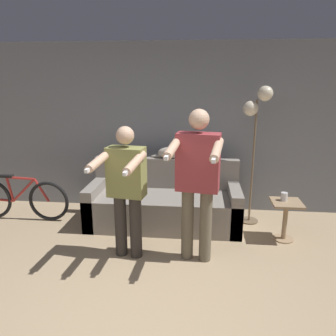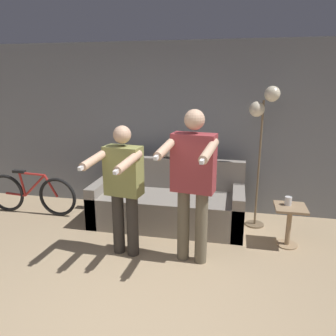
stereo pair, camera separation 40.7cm
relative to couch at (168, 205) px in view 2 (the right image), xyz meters
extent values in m
plane|color=tan|center=(0.05, -2.10, -0.30)|extent=(16.00, 16.00, 0.00)
cube|color=gray|center=(0.05, 0.69, 1.00)|extent=(10.00, 0.05, 2.60)
cube|color=gray|center=(0.00, -0.04, -0.06)|extent=(2.15, 0.84, 0.46)
cube|color=gray|center=(0.00, 0.31, 0.39)|extent=(2.15, 0.14, 0.45)
cube|color=gray|center=(-1.00, -0.04, 0.01)|extent=(0.16, 0.84, 0.60)
cube|color=gray|center=(1.00, -0.04, 0.01)|extent=(0.16, 0.84, 0.60)
cylinder|color=#38332D|center=(-0.41, -0.91, 0.08)|extent=(0.14, 0.14, 0.76)
cylinder|color=#38332D|center=(-0.23, -0.94, 0.08)|extent=(0.14, 0.14, 0.76)
cube|color=#8C8E4C|center=(-0.32, -0.92, 0.75)|extent=(0.45, 0.28, 0.57)
sphere|color=#D8AD8C|center=(-0.32, -0.92, 1.16)|extent=(0.20, 0.20, 0.20)
cylinder|color=#D8AD8C|center=(-0.55, -1.14, 0.93)|extent=(0.16, 0.52, 0.15)
cube|color=white|center=(-0.59, -1.38, 0.90)|extent=(0.05, 0.13, 0.05)
cylinder|color=#D8AD8C|center=(-0.16, -1.20, 0.93)|extent=(0.16, 0.52, 0.15)
cube|color=white|center=(-0.20, -1.44, 0.90)|extent=(0.05, 0.13, 0.05)
cylinder|color=#6B604C|center=(0.38, -0.91, 0.13)|extent=(0.14, 0.14, 0.85)
cylinder|color=#6B604C|center=(0.58, -0.94, 0.13)|extent=(0.14, 0.14, 0.85)
cube|color=#9E383D|center=(0.48, -0.92, 0.88)|extent=(0.50, 0.29, 0.64)
sphere|color=#D8AD8C|center=(0.48, -0.92, 1.35)|extent=(0.22, 0.22, 0.22)
cylinder|color=#D8AD8C|center=(0.22, -1.13, 1.08)|extent=(0.16, 0.52, 0.17)
cube|color=white|center=(0.19, -1.38, 1.04)|extent=(0.05, 0.13, 0.05)
cylinder|color=#D8AD8C|center=(0.66, -1.20, 1.08)|extent=(0.16, 0.52, 0.17)
cube|color=white|center=(0.63, -1.44, 1.04)|extent=(0.05, 0.13, 0.05)
ellipsoid|color=#B7AD9E|center=(0.05, 0.31, 0.70)|extent=(0.35, 0.14, 0.17)
sphere|color=#B7AD9E|center=(0.20, 0.31, 0.76)|extent=(0.11, 0.11, 0.11)
ellipsoid|color=#B7AD9E|center=(-0.13, 0.33, 0.64)|extent=(0.19, 0.04, 0.04)
cone|color=#B7AD9E|center=(0.18, 0.29, 0.80)|extent=(0.03, 0.03, 0.03)
cone|color=#B7AD9E|center=(0.18, 0.33, 0.80)|extent=(0.03, 0.03, 0.03)
cylinder|color=#756047|center=(1.25, 0.21, -0.29)|extent=(0.26, 0.26, 0.02)
cylinder|color=#756047|center=(1.25, 0.21, 0.60)|extent=(0.03, 0.03, 1.78)
sphere|color=#F4E5C1|center=(1.35, 0.21, 1.57)|extent=(0.20, 0.20, 0.20)
sphere|color=#F4E5C1|center=(1.17, 0.21, 1.37)|extent=(0.20, 0.20, 0.20)
cylinder|color=#A38460|center=(1.63, -0.33, -0.29)|extent=(0.26, 0.26, 0.02)
cylinder|color=#A38460|center=(1.63, -0.33, -0.05)|extent=(0.06, 0.06, 0.50)
cube|color=#A38460|center=(1.63, -0.33, 0.22)|extent=(0.38, 0.38, 0.03)
cylinder|color=white|center=(1.60, -0.29, 0.29)|extent=(0.08, 0.08, 0.11)
torus|color=black|center=(-1.71, -0.06, 0.01)|extent=(0.61, 0.05, 0.61)
torus|color=black|center=(-2.60, -0.06, 0.01)|extent=(0.61, 0.05, 0.61)
cylinder|color=#B72D28|center=(-2.08, -0.06, 0.17)|extent=(0.39, 0.04, 0.38)
cylinder|color=#B72D28|center=(-2.29, -0.06, 0.18)|extent=(0.10, 0.04, 0.37)
cylinder|color=#B72D28|center=(-2.11, -0.06, 0.35)|extent=(0.43, 0.04, 0.05)
cylinder|color=#B72D28|center=(-2.43, -0.06, 0.00)|extent=(0.34, 0.04, 0.05)
cylinder|color=#B72D28|center=(-1.80, -0.06, 0.18)|extent=(0.22, 0.04, 0.35)
cube|color=black|center=(-2.32, -0.06, 0.38)|extent=(0.20, 0.07, 0.04)
camera|label=1|loc=(0.50, -4.40, 1.76)|focal=35.00mm
camera|label=2|loc=(0.90, -4.33, 1.76)|focal=35.00mm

